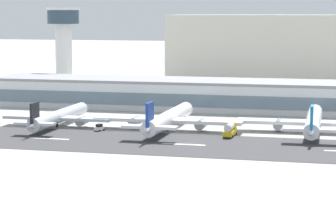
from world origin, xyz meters
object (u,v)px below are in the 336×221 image
Objects in this scene: airliner_blue_tail_gate_2 at (313,122)px; service_baggage_tug_0 at (99,128)px; service_fuel_truck_1 at (230,130)px; airliner_black_tail_gate_0 at (57,117)px; control_tower at (64,39)px; distant_hotel_block at (293,51)px; terminal_building at (209,95)px; airliner_navy_tail_gate_1 at (167,119)px.

airliner_blue_tail_gate_2 reaches higher than service_baggage_tug_0.
service_baggage_tug_0 is at bearing 91.26° from service_fuel_truck_1.
airliner_black_tail_gate_0 is 13.13× the size of service_baggage_tug_0.
distant_hotel_block is at bearing 32.51° from control_tower.
airliner_blue_tail_gate_2 is (110.33, -80.79, -20.63)m from control_tower.
distant_hotel_block is 152.73m from service_fuel_truck_1.
distant_hotel_block is 141.96m from airliner_blue_tail_gate_2.
airliner_blue_tail_gate_2 is (40.05, -47.20, -2.05)m from terminal_building.
control_tower is 138.30m from airliner_blue_tail_gate_2.
service_baggage_tug_0 is at bearing -106.82° from distant_hotel_block.
terminal_building is at bearing 38.99° from airliner_blue_tail_gate_2.
distant_hotel_block reaches higher than airliner_blue_tail_gate_2.
distant_hotel_block reaches higher than airliner_navy_tail_gate_1.
airliner_navy_tail_gate_1 is (35.09, 0.84, 0.39)m from airliner_black_tail_gate_0.
distant_hotel_block is 2.25× the size of airliner_navy_tail_gate_1.
service_fuel_truck_1 is (20.07, -5.76, -1.44)m from airliner_navy_tail_gate_1.
control_tower is 0.72× the size of airliner_navy_tail_gate_1.
airliner_black_tail_gate_0 reaches higher than service_baggage_tug_0.
airliner_navy_tail_gate_1 reaches higher than service_baggage_tug_0.
airliner_blue_tail_gate_2 is at bearing -81.59° from airliner_navy_tail_gate_1.
control_tower is at bearing -147.49° from distant_hotel_block.
airliner_black_tail_gate_0 is (32.20, -87.46, -20.90)m from control_tower.
distant_hotel_block is 13.72× the size of service_fuel_truck_1.
control_tower is at bearing 45.18° from service_fuel_truck_1.
airliner_navy_tail_gate_1 is at bearing 96.39° from airliner_blue_tail_gate_2.
airliner_blue_tail_gate_2 reaches higher than service_fuel_truck_1.
airliner_black_tail_gate_0 is at bearing -69.79° from control_tower.
airliner_navy_tail_gate_1 is at bearing -100.12° from distant_hotel_block.
service_baggage_tug_0 is 39.82m from service_fuel_truck_1.
terminal_building is 53.15m from airliner_navy_tail_gate_1.
terminal_building reaches higher than service_fuel_truck_1.
control_tower is 106.09m from service_baggage_tug_0.
distant_hotel_block is (93.35, 59.48, -6.89)m from control_tower.
service_baggage_tug_0 is at bearing 98.81° from airliner_blue_tail_gate_2.
control_tower reaches higher than airliner_black_tail_gate_0.
distant_hotel_block is at bearing -22.70° from airliner_black_tail_gate_0.
airliner_blue_tail_gate_2 reaches higher than airliner_black_tail_gate_0.
service_baggage_tug_0 is at bearing -62.67° from control_tower.
service_fuel_truck_1 is (-6.00, -151.86, -15.07)m from distant_hotel_block.
airliner_blue_tail_gate_2 is 14.36× the size of service_baggage_tug_0.
terminal_building is at bearing -103.92° from distant_hotel_block.
terminal_building is 4.34× the size of control_tower.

